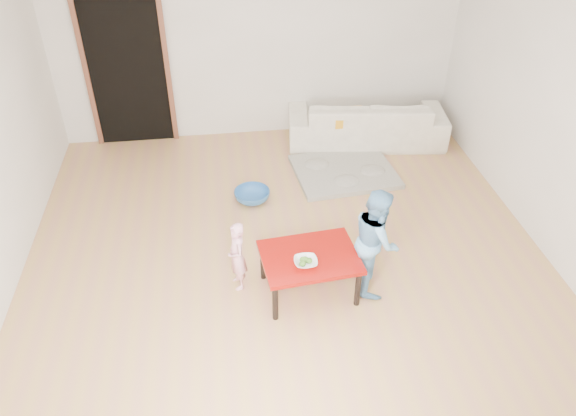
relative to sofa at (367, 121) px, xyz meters
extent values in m
cube|color=tan|center=(-1.32, -2.05, -0.29)|extent=(5.00, 5.00, 0.01)
cube|color=white|center=(-1.32, 0.45, 1.01)|extent=(5.00, 0.02, 2.60)
cube|color=white|center=(1.18, -2.05, 1.01)|extent=(0.02, 5.00, 2.60)
imported|color=white|center=(0.00, 0.00, 0.00)|extent=(2.06, 1.01, 0.58)
cube|color=#FEAE1C|center=(-0.28, -0.15, 0.15)|extent=(0.43, 0.38, 0.11)
imported|color=white|center=(-1.24, -2.75, 0.15)|extent=(0.20, 0.20, 0.05)
imported|color=pink|center=(-1.81, -2.49, 0.05)|extent=(0.22, 0.28, 0.68)
imported|color=#5B96D4|center=(-0.60, -2.63, 0.22)|extent=(0.44, 0.54, 1.02)
imported|color=#2C65A9|center=(-1.57, -1.16, -0.23)|extent=(0.39, 0.39, 0.12)
camera|label=1|loc=(-1.87, -6.27, 3.29)|focal=35.00mm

